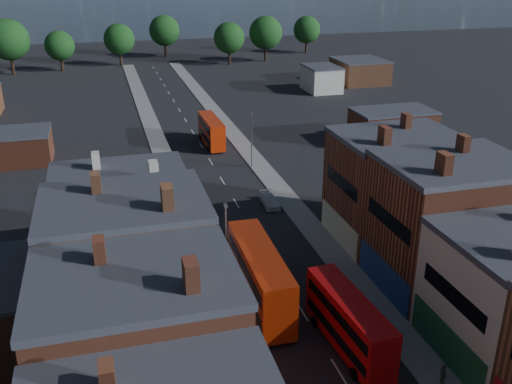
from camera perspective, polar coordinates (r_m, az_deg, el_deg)
pavement_west at (r=70.96m, az=-7.48°, el=-1.03°), size 3.00×200.00×0.12m
pavement_east at (r=73.62m, az=2.56°, el=0.04°), size 3.00×200.00×0.12m
lamp_post_2 at (r=51.32m, az=-2.97°, el=-4.73°), size 0.25×0.70×8.12m
lamp_post_3 at (r=80.74m, az=-0.45°, el=5.61°), size 0.25×0.70×8.12m
bus_0 at (r=49.16m, az=0.39°, el=-8.42°), size 3.29×12.46×5.37m
bus_1 at (r=45.02m, az=9.27°, el=-12.68°), size 3.19×10.59×4.51m
bus_2 at (r=91.82m, az=-4.50°, el=6.14°), size 2.72×10.33×4.45m
car_2 at (r=59.08m, az=-2.96°, el=-5.30°), size 2.34×4.67×1.27m
car_3 at (r=69.37m, az=1.39°, el=-0.87°), size 1.95×4.54×1.30m
ped_1 at (r=44.87m, az=-0.48°, el=-14.92°), size 0.84×0.62×1.54m
ped_3 at (r=44.05m, az=18.22°, el=-16.95°), size 0.66×1.07×1.71m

